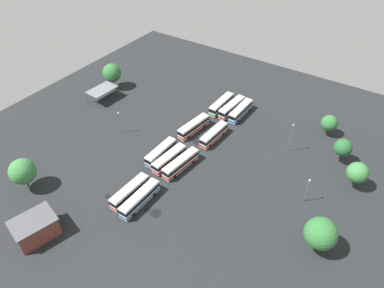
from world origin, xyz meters
TOP-DOWN VIEW (x-y plane):
  - ground_plane at (0.00, 0.00)m, footprint 127.46×127.46m
  - bus_row0_slot0 at (-23.63, -2.17)m, footprint 12.37×2.74m
  - bus_row0_slot1 at (-23.92, 1.65)m, footprint 12.61×3.55m
  - bus_row0_slot2 at (-23.75, 5.09)m, footprint 12.16×2.79m
  - bus_row1_slot0 at (-7.93, -3.09)m, footprint 12.53×4.10m
  - bus_row1_slot2 at (-7.91, 4.20)m, footprint 11.64×3.18m
  - bus_row2_slot0 at (7.34, -4.15)m, footprint 11.54×2.74m
  - bus_row2_slot1 at (8.21, -0.55)m, footprint 11.88×3.67m
  - bus_row2_slot2 at (8.04, 3.23)m, footprint 12.72×4.04m
  - bus_row3_slot1 at (23.66, -1.49)m, footprint 12.05×3.00m
  - bus_row3_slot2 at (24.02, 2.13)m, footprint 12.64×2.79m
  - depot_building at (44.22, -11.37)m, footprint 10.95×9.27m
  - maintenance_shelter at (-5.69, -39.75)m, footprint 10.37×6.68m
  - lamp_post_mid_lot at (0.61, 35.74)m, footprint 0.56×0.28m
  - lamp_post_near_entrance at (-15.46, 25.06)m, footprint 0.56×0.28m
  - lamp_post_by_building at (5.13, -21.57)m, footprint 0.56×0.28m
  - tree_south_edge at (-19.06, 38.78)m, footprint 4.96×4.96m
  - tree_northwest at (-29.36, 32.02)m, footprint 4.98×4.98m
  - tree_east_edge at (12.55, 42.76)m, footprint 7.18×7.18m
  - tree_west_edge at (-11.14, 44.58)m, footprint 5.45×5.45m
  - tree_north_edge at (-13.77, -42.29)m, footprint 6.66×6.66m
  - tree_northeast at (35.95, -25.68)m, footprint 6.71×6.71m
  - puddle_back_corner at (24.33, 7.21)m, footprint 2.74×2.74m
  - puddle_near_shelter at (26.79, -6.36)m, footprint 1.62×1.62m
  - puddle_front_lane at (-4.88, 1.13)m, footprint 4.13×4.13m
  - puddle_between_rows at (-1.77, -5.29)m, footprint 2.29×2.29m
  - puddle_centre_drain at (24.69, 4.74)m, footprint 1.73×1.73m

SIDE VIEW (x-z plane):
  - ground_plane at x=0.00m, z-range 0.00..0.00m
  - puddle_back_corner at x=24.33m, z-range 0.00..0.01m
  - puddle_near_shelter at x=26.79m, z-range 0.00..0.01m
  - puddle_front_lane at x=-4.88m, z-range 0.00..0.01m
  - puddle_between_rows at x=-1.77m, z-range 0.00..0.01m
  - puddle_centre_drain at x=24.69m, z-range 0.00..0.01m
  - bus_row2_slot0 at x=7.34m, z-range 0.10..3.67m
  - bus_row1_slot2 at x=-7.91m, z-range 0.10..3.67m
  - bus_row2_slot1 at x=8.21m, z-range 0.10..3.67m
  - bus_row3_slot1 at x=23.66m, z-range 0.10..3.67m
  - bus_row0_slot2 at x=-23.75m, z-range 0.10..3.67m
  - bus_row1_slot0 at x=-7.93m, z-range 0.10..3.67m
  - bus_row0_slot0 at x=-23.63m, z-range 0.10..3.67m
  - bus_row0_slot1 at x=-23.92m, z-range 0.10..3.67m
  - bus_row2_slot2 at x=8.04m, z-range 0.10..3.67m
  - bus_row3_slot2 at x=24.02m, z-range 0.10..3.67m
  - depot_building at x=44.22m, z-range 0.02..5.31m
  - maintenance_shelter at x=-5.69m, z-range 1.90..6.12m
  - lamp_post_mid_lot at x=0.61m, z-range 0.41..7.96m
  - lamp_post_by_building at x=5.13m, z-range 0.41..8.03m
  - tree_northwest at x=-29.36m, z-range 0.96..7.88m
  - tree_south_edge at x=-19.06m, z-range 1.33..8.99m
  - lamp_post_near_entrance at x=-15.46m, z-range 0.42..10.02m
  - tree_west_edge at x=-11.14m, z-range 1.25..9.24m
  - tree_east_edge at x=12.55m, z-range 0.98..10.14m
  - tree_northeast at x=35.95m, z-range 1.27..10.54m
  - tree_north_edge at x=-13.77m, z-range 1.38..10.81m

